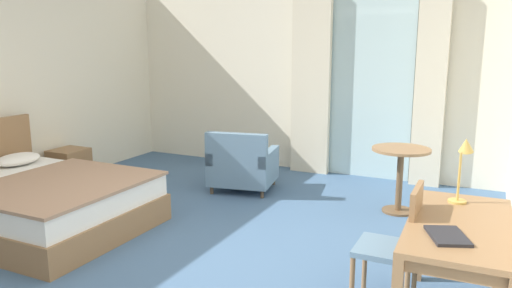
{
  "coord_description": "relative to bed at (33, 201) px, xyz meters",
  "views": [
    {
      "loc": [
        2.57,
        -3.37,
        1.87
      ],
      "look_at": [
        0.67,
        0.55,
        0.98
      ],
      "focal_mm": 34.72,
      "sensor_mm": 36.0,
      "label": 1
    }
  ],
  "objects": [
    {
      "name": "wall_back",
      "position": [
        1.62,
        3.55,
        1.12
      ],
      "size": [
        5.83,
        0.12,
        2.81
      ],
      "primitive_type": "cube",
      "color": "silver",
      "rests_on": "ground"
    },
    {
      "name": "bed",
      "position": [
        0.0,
        0.0,
        0.0
      ],
      "size": [
        2.17,
        1.67,
        1.01
      ],
      "color": "olive",
      "rests_on": "ground"
    },
    {
      "name": "ground",
      "position": [
        1.62,
        -0.01,
        -0.33
      ],
      "size": [
        6.23,
        7.64,
        0.1
      ],
      "primitive_type": "cube",
      "color": "#426084"
    },
    {
      "name": "writing_desk",
      "position": [
        4.05,
        -0.1,
        0.37
      ],
      "size": [
        0.67,
        1.32,
        0.74
      ],
      "color": "olive",
      "rests_on": "ground"
    },
    {
      "name": "desk_chair",
      "position": [
        3.66,
        -0.04,
        0.24
      ],
      "size": [
        0.41,
        0.42,
        0.93
      ],
      "color": "slate",
      "rests_on": "ground"
    },
    {
      "name": "round_cafe_table",
      "position": [
        3.3,
        2.12,
        0.26
      ],
      "size": [
        0.64,
        0.64,
        0.74
      ],
      "color": "olive",
      "rests_on": "ground"
    },
    {
      "name": "armchair_by_window",
      "position": [
        1.33,
        2.1,
        0.04
      ],
      "size": [
        0.9,
        0.86,
        0.79
      ],
      "color": "slate",
      "rests_on": "ground"
    },
    {
      "name": "nightstand",
      "position": [
        -0.9,
        1.34,
        -0.04
      ],
      "size": [
        0.41,
        0.45,
        0.48
      ],
      "color": "olive",
      "rests_on": "ground"
    },
    {
      "name": "desk_lamp",
      "position": [
        4.02,
        0.42,
        0.78
      ],
      "size": [
        0.14,
        0.25,
        0.46
      ],
      "color": "tan",
      "rests_on": "writing_desk"
    },
    {
      "name": "closed_book",
      "position": [
        4.0,
        -0.41,
        0.47
      ],
      "size": [
        0.3,
        0.35,
        0.02
      ],
      "primitive_type": "cube",
      "rotation": [
        0.0,
        0.0,
        0.39
      ],
      "color": "#232328",
      "rests_on": "writing_desk"
    },
    {
      "name": "curtain_panel_left",
      "position": [
        1.79,
        3.37,
        1.05
      ],
      "size": [
        0.56,
        0.1,
        2.67
      ],
      "primitive_type": "cube",
      "color": "beige",
      "rests_on": "ground"
    },
    {
      "name": "balcony_glass_door",
      "position": [
        2.6,
        3.47,
        0.95
      ],
      "size": [
        1.19,
        0.02,
        2.47
      ],
      "primitive_type": "cube",
      "color": "silver",
      "rests_on": "ground"
    },
    {
      "name": "curtain_panel_right",
      "position": [
        3.42,
        3.37,
        1.05
      ],
      "size": [
        0.39,
        0.1,
        2.67
      ],
      "primitive_type": "cube",
      "color": "beige",
      "rests_on": "ground"
    }
  ]
}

